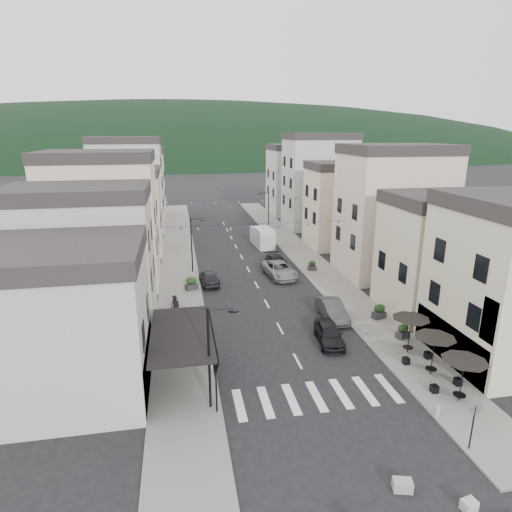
{
  "coord_description": "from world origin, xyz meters",
  "views": [
    {
      "loc": [
        -7.32,
        -18.41,
        14.7
      ],
      "look_at": [
        -0.37,
        19.29,
        3.5
      ],
      "focal_mm": 30.0,
      "sensor_mm": 36.0,
      "label": 1
    }
  ],
  "objects_px": {
    "parked_car_b": "(332,310)",
    "pedestrian_b": "(175,306)",
    "parked_car_c": "(279,270)",
    "parked_car_d": "(277,263)",
    "parked_car_e": "(209,277)",
    "pedestrian_a": "(168,333)",
    "parked_car_a": "(329,334)",
    "delivery_van": "(263,237)"
  },
  "relations": [
    {
      "from": "parked_car_e",
      "to": "pedestrian_b",
      "type": "bearing_deg",
      "value": 61.76
    },
    {
      "from": "parked_car_a",
      "to": "parked_car_d",
      "type": "height_order",
      "value": "parked_car_a"
    },
    {
      "from": "delivery_van",
      "to": "pedestrian_a",
      "type": "height_order",
      "value": "delivery_van"
    },
    {
      "from": "parked_car_a",
      "to": "parked_car_b",
      "type": "xyz_separation_m",
      "value": [
        1.67,
        3.9,
        0.03
      ]
    },
    {
      "from": "pedestrian_a",
      "to": "parked_car_a",
      "type": "bearing_deg",
      "value": 6.26
    },
    {
      "from": "pedestrian_a",
      "to": "pedestrian_b",
      "type": "relative_size",
      "value": 0.9
    },
    {
      "from": "parked_car_c",
      "to": "parked_car_d",
      "type": "distance_m",
      "value": 2.57
    },
    {
      "from": "parked_car_b",
      "to": "parked_car_c",
      "type": "bearing_deg",
      "value": 100.35
    },
    {
      "from": "pedestrian_b",
      "to": "parked_car_a",
      "type": "bearing_deg",
      "value": 9.9
    },
    {
      "from": "parked_car_c",
      "to": "parked_car_d",
      "type": "bearing_deg",
      "value": 75.31
    },
    {
      "from": "pedestrian_a",
      "to": "parked_car_e",
      "type": "bearing_deg",
      "value": 87.09
    },
    {
      "from": "parked_car_a",
      "to": "parked_car_c",
      "type": "xyz_separation_m",
      "value": [
        -0.13,
        14.91,
        0.06
      ]
    },
    {
      "from": "delivery_van",
      "to": "pedestrian_b",
      "type": "bearing_deg",
      "value": -123.36
    },
    {
      "from": "parked_car_c",
      "to": "parked_car_d",
      "type": "xyz_separation_m",
      "value": [
        0.39,
        2.54,
        -0.07
      ]
    },
    {
      "from": "parked_car_b",
      "to": "parked_car_d",
      "type": "distance_m",
      "value": 13.63
    },
    {
      "from": "parked_car_a",
      "to": "parked_car_e",
      "type": "height_order",
      "value": "parked_car_e"
    },
    {
      "from": "parked_car_d",
      "to": "parked_car_e",
      "type": "relative_size",
      "value": 1.14
    },
    {
      "from": "parked_car_a",
      "to": "delivery_van",
      "type": "distance_m",
      "value": 27.54
    },
    {
      "from": "parked_car_b",
      "to": "parked_car_c",
      "type": "xyz_separation_m",
      "value": [
        -1.8,
        11.01,
        0.03
      ]
    },
    {
      "from": "parked_car_a",
      "to": "parked_car_b",
      "type": "height_order",
      "value": "parked_car_b"
    },
    {
      "from": "parked_car_c",
      "to": "delivery_van",
      "type": "distance_m",
      "value": 12.65
    },
    {
      "from": "parked_car_e",
      "to": "parked_car_a",
      "type": "bearing_deg",
      "value": 114.37
    },
    {
      "from": "pedestrian_b",
      "to": "parked_car_c",
      "type": "bearing_deg",
      "value": 78.72
    },
    {
      "from": "parked_car_b",
      "to": "parked_car_e",
      "type": "height_order",
      "value": "parked_car_b"
    },
    {
      "from": "delivery_van",
      "to": "pedestrian_b",
      "type": "relative_size",
      "value": 3.0
    },
    {
      "from": "parked_car_b",
      "to": "delivery_van",
      "type": "distance_m",
      "value": 23.66
    },
    {
      "from": "parked_car_a",
      "to": "pedestrian_b",
      "type": "distance_m",
      "value": 12.63
    },
    {
      "from": "parked_car_c",
      "to": "parked_car_d",
      "type": "relative_size",
      "value": 1.15
    },
    {
      "from": "parked_car_d",
      "to": "pedestrian_a",
      "type": "bearing_deg",
      "value": -129.18
    },
    {
      "from": "parked_car_e",
      "to": "pedestrian_a",
      "type": "distance_m",
      "value": 12.77
    },
    {
      "from": "parked_car_c",
      "to": "delivery_van",
      "type": "bearing_deg",
      "value": 80.62
    },
    {
      "from": "parked_car_b",
      "to": "parked_car_e",
      "type": "distance_m",
      "value": 13.57
    },
    {
      "from": "parked_car_b",
      "to": "pedestrian_b",
      "type": "distance_m",
      "value": 12.8
    },
    {
      "from": "delivery_van",
      "to": "pedestrian_b",
      "type": "height_order",
      "value": "delivery_van"
    },
    {
      "from": "parked_car_b",
      "to": "parked_car_e",
      "type": "bearing_deg",
      "value": 133.73
    },
    {
      "from": "parked_car_b",
      "to": "parked_car_a",
      "type": "bearing_deg",
      "value": -112.14
    },
    {
      "from": "parked_car_e",
      "to": "delivery_van",
      "type": "relative_size",
      "value": 0.78
    },
    {
      "from": "parked_car_e",
      "to": "pedestrian_b",
      "type": "relative_size",
      "value": 2.35
    },
    {
      "from": "delivery_van",
      "to": "pedestrian_b",
      "type": "xyz_separation_m",
      "value": [
        -11.49,
        -21.13,
        -0.21
      ]
    },
    {
      "from": "parked_car_d",
      "to": "parked_car_c",
      "type": "bearing_deg",
      "value": -101.28
    },
    {
      "from": "parked_car_a",
      "to": "delivery_van",
      "type": "relative_size",
      "value": 0.78
    },
    {
      "from": "parked_car_b",
      "to": "pedestrian_b",
      "type": "relative_size",
      "value": 2.51
    }
  ]
}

